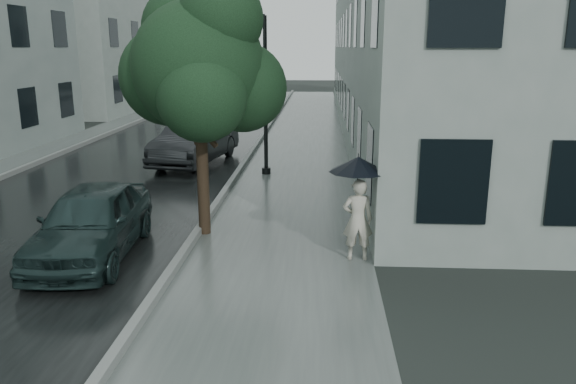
# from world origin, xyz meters

# --- Properties ---
(ground) EXTENTS (120.00, 120.00, 0.00)m
(ground) POSITION_xyz_m (0.00, 0.00, 0.00)
(ground) COLOR black
(ground) RESTS_ON ground
(sidewalk) EXTENTS (3.50, 60.00, 0.01)m
(sidewalk) POSITION_xyz_m (0.25, 12.00, 0.00)
(sidewalk) COLOR slate
(sidewalk) RESTS_ON ground
(kerb_near) EXTENTS (0.15, 60.00, 0.15)m
(kerb_near) POSITION_xyz_m (-1.57, 12.00, 0.07)
(kerb_near) COLOR slate
(kerb_near) RESTS_ON ground
(asphalt_road) EXTENTS (6.85, 60.00, 0.00)m
(asphalt_road) POSITION_xyz_m (-5.08, 12.00, 0.00)
(asphalt_road) COLOR black
(asphalt_road) RESTS_ON ground
(kerb_far) EXTENTS (0.15, 60.00, 0.15)m
(kerb_far) POSITION_xyz_m (-8.57, 12.00, 0.07)
(kerb_far) COLOR slate
(kerb_far) RESTS_ON ground
(sidewalk_far) EXTENTS (1.70, 60.00, 0.01)m
(sidewalk_far) POSITION_xyz_m (-9.50, 12.00, 0.00)
(sidewalk_far) COLOR #4C5451
(sidewalk_far) RESTS_ON ground
(building_near) EXTENTS (7.02, 36.00, 9.00)m
(building_near) POSITION_xyz_m (5.47, 19.50, 4.50)
(building_near) COLOR gray
(building_near) RESTS_ON ground
(building_far_b) EXTENTS (7.02, 18.00, 8.00)m
(building_far_b) POSITION_xyz_m (-13.77, 30.00, 4.00)
(building_far_b) COLOR gray
(building_far_b) RESTS_ON ground
(pedestrian) EXTENTS (0.58, 0.39, 1.54)m
(pedestrian) POSITION_xyz_m (1.70, 1.83, 0.78)
(pedestrian) COLOR beige
(pedestrian) RESTS_ON sidewalk
(umbrella) EXTENTS (1.39, 1.39, 1.07)m
(umbrella) POSITION_xyz_m (1.67, 1.83, 1.82)
(umbrella) COLOR black
(umbrella) RESTS_ON ground
(street_tree) EXTENTS (3.48, 3.16, 5.21)m
(street_tree) POSITION_xyz_m (-1.45, 3.28, 3.51)
(street_tree) COLOR #332619
(street_tree) RESTS_ON ground
(lamp_post) EXTENTS (0.83, 0.45, 4.87)m
(lamp_post) POSITION_xyz_m (-0.85, 9.04, 2.80)
(lamp_post) COLOR black
(lamp_post) RESTS_ON ground
(car_near) EXTENTS (1.86, 4.08, 1.36)m
(car_near) POSITION_xyz_m (-3.28, 1.70, 0.68)
(car_near) COLOR #192A2A
(car_near) RESTS_ON ground
(car_far) EXTENTS (2.34, 4.85, 1.53)m
(car_far) POSITION_xyz_m (-3.27, 10.59, 0.77)
(car_far) COLOR black
(car_far) RESTS_ON ground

